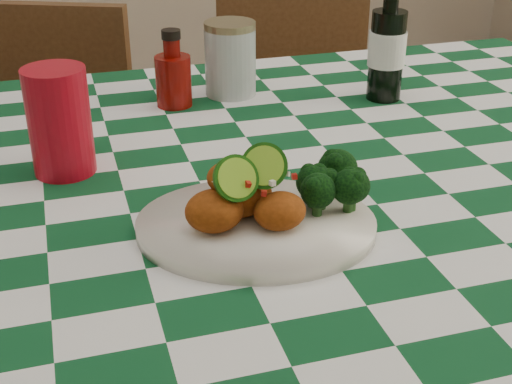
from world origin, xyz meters
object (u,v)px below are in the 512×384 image
object	(u,v)px
fried_chicken_pile	(252,189)
red_tumbler	(59,121)
wooden_chair_right	(297,176)
plate	(256,226)
mason_jar	(230,59)
ketchup_bottle	(173,68)
beer_bottle	(388,36)
wooden_chair_left	(38,205)

from	to	relation	value
fried_chicken_pile	red_tumbler	size ratio (longest dim) A/B	0.86
fried_chicken_pile	wooden_chair_right	xyz separation A→B (m)	(0.36, 0.83, -0.42)
plate	mason_jar	size ratio (longest dim) A/B	2.18
red_tumbler	wooden_chair_right	world-z (taller)	red_tumbler
fried_chicken_pile	mason_jar	world-z (taller)	mason_jar
ketchup_bottle	beer_bottle	world-z (taller)	beer_bottle
red_tumbler	beer_bottle	size ratio (longest dim) A/B	0.67
fried_chicken_pile	wooden_chair_right	bearing A→B (deg)	66.69
mason_jar	wooden_chair_left	xyz separation A→B (m)	(-0.38, 0.36, -0.42)
ketchup_bottle	beer_bottle	distance (m)	0.37
fried_chicken_pile	beer_bottle	bearing A→B (deg)	47.55
mason_jar	wooden_chair_left	bearing A→B (deg)	136.31
ketchup_bottle	wooden_chair_left	size ratio (longest dim) A/B	0.15
plate	mason_jar	world-z (taller)	mason_jar
fried_chicken_pile	mason_jar	bearing A→B (deg)	78.37
beer_bottle	wooden_chair_right	size ratio (longest dim) A/B	0.27
ketchup_bottle	beer_bottle	size ratio (longest dim) A/B	0.59
fried_chicken_pile	plate	bearing A→B (deg)	0.00
plate	wooden_chair_left	bearing A→B (deg)	108.55
plate	fried_chicken_pile	xyz separation A→B (m)	(-0.00, 0.00, 0.05)
fried_chicken_pile	wooden_chair_left	world-z (taller)	fried_chicken_pile
red_tumbler	ketchup_bottle	xyz separation A→B (m)	(0.20, 0.22, -0.01)
wooden_chair_right	fried_chicken_pile	bearing A→B (deg)	-101.15
plate	wooden_chair_right	world-z (taller)	wooden_chair_right
mason_jar	wooden_chair_right	distance (m)	0.61
ketchup_bottle	beer_bottle	bearing A→B (deg)	-10.90
mason_jar	beer_bottle	distance (m)	0.28
red_tumbler	wooden_chair_left	distance (m)	0.75
ketchup_bottle	beer_bottle	xyz separation A→B (m)	(0.36, -0.07, 0.05)
mason_jar	wooden_chair_right	bearing A→B (deg)	53.36
plate	beer_bottle	size ratio (longest dim) A/B	1.27
ketchup_bottle	mason_jar	distance (m)	0.11
mason_jar	wooden_chair_left	world-z (taller)	mason_jar
red_tumbler	ketchup_bottle	world-z (taller)	red_tumbler
ketchup_bottle	mason_jar	size ratio (longest dim) A/B	1.01
beer_bottle	wooden_chair_left	world-z (taller)	beer_bottle
ketchup_bottle	wooden_chair_right	size ratio (longest dim) A/B	0.16
beer_bottle	red_tumbler	bearing A→B (deg)	-165.12
fried_chicken_pile	wooden_chair_right	world-z (taller)	fried_chicken_pile
plate	mason_jar	distance (m)	0.50
red_tumbler	mason_jar	world-z (taller)	red_tumbler
plate	red_tumbler	world-z (taller)	red_tumbler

